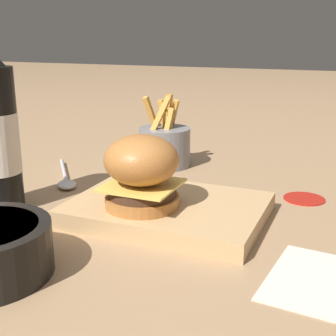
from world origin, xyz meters
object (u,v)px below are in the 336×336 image
serving_board (168,210)px  spoon (66,180)px  fries_basket (165,145)px  burger (142,171)px

serving_board → spoon: bearing=161.0°
serving_board → fries_basket: 0.28m
burger → fries_basket: size_ratio=0.72×
serving_board → spoon: (-0.23, 0.08, -0.01)m
fries_basket → spoon: (-0.12, -0.18, -0.04)m
serving_board → burger: (-0.03, -0.03, 0.06)m
fries_basket → spoon: bearing=-123.2°
fries_basket → spoon: fries_basket is taller
serving_board → fries_basket: bearing=114.0°
fries_basket → burger: bearing=-72.9°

